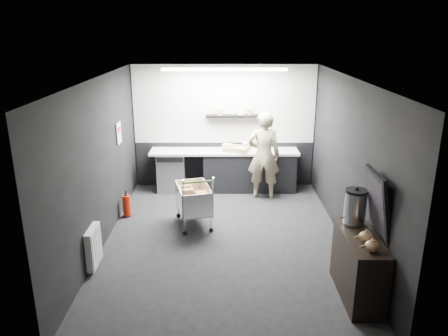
{
  "coord_description": "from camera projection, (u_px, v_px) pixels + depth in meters",
  "views": [
    {
      "loc": [
        -0.02,
        -6.67,
        3.44
      ],
      "look_at": [
        -0.01,
        0.4,
        1.15
      ],
      "focal_mm": 35.0,
      "sensor_mm": 36.0,
      "label": 1
    }
  ],
  "objects": [
    {
      "name": "radiator",
      "position": [
        94.0,
        247.0,
        6.44
      ],
      "size": [
        0.1,
        0.5,
        0.6
      ],
      "primitive_type": "cube",
      "color": "silver",
      "rests_on": "wall_left"
    },
    {
      "name": "sideboard",
      "position": [
        360.0,
        258.0,
        5.73
      ],
      "size": [
        0.5,
        1.16,
        1.74
      ],
      "color": "black",
      "rests_on": "floor"
    },
    {
      "name": "poster_red_band",
      "position": [
        119.0,
        130.0,
        8.14
      ],
      "size": [
        0.02,
        0.22,
        0.1
      ],
      "primitive_type": "cube",
      "color": "red",
      "rests_on": "poster"
    },
    {
      "name": "wall_right",
      "position": [
        349.0,
        164.0,
        7.0
      ],
      "size": [
        0.0,
        5.5,
        5.5
      ],
      "primitive_type": "plane",
      "rotation": [
        1.57,
        0.0,
        -1.57
      ],
      "color": "black",
      "rests_on": "floor"
    },
    {
      "name": "floating_shelf",
      "position": [
        234.0,
        116.0,
        9.4
      ],
      "size": [
        1.2,
        0.22,
        0.04
      ],
      "primitive_type": "cube",
      "color": "black",
      "rests_on": "wall_back"
    },
    {
      "name": "wall_front",
      "position": [
        225.0,
        246.0,
        4.38
      ],
      "size": [
        5.5,
        0.0,
        5.5
      ],
      "primitive_type": "plane",
      "rotation": [
        -1.57,
        0.0,
        0.0
      ],
      "color": "black",
      "rests_on": "floor"
    },
    {
      "name": "shopping_cart",
      "position": [
        193.0,
        200.0,
        7.84
      ],
      "size": [
        0.75,
        1.04,
        1.01
      ],
      "color": "silver",
      "rests_on": "floor"
    },
    {
      "name": "fire_extinguisher",
      "position": [
        127.0,
        205.0,
        8.25
      ],
      "size": [
        0.15,
        0.15,
        0.5
      ],
      "color": "#B41E0C",
      "rests_on": "floor"
    },
    {
      "name": "cardboard_box",
      "position": [
        237.0,
        149.0,
        9.37
      ],
      "size": [
        0.6,
        0.52,
        0.1
      ],
      "primitive_type": "cube",
      "rotation": [
        0.0,
        0.0,
        -0.34
      ],
      "color": "#A47857",
      "rests_on": "prep_counter"
    },
    {
      "name": "white_container",
      "position": [
        227.0,
        148.0,
        9.36
      ],
      "size": [
        0.22,
        0.19,
        0.16
      ],
      "primitive_type": "cube",
      "rotation": [
        0.0,
        0.0,
        -0.37
      ],
      "color": "silver",
      "rests_on": "prep_counter"
    },
    {
      "name": "wall_clock",
      "position": [
        290.0,
        90.0,
        9.34
      ],
      "size": [
        0.2,
        0.03,
        0.2
      ],
      "primitive_type": "cylinder",
      "rotation": [
        1.57,
        0.0,
        0.0
      ],
      "color": "silver",
      "rests_on": "wall_back"
    },
    {
      "name": "wall_left",
      "position": [
        100.0,
        164.0,
        6.99
      ],
      "size": [
        0.0,
        5.5,
        5.5
      ],
      "primitive_type": "plane",
      "rotation": [
        1.57,
        0.0,
        1.57
      ],
      "color": "black",
      "rests_on": "floor"
    },
    {
      "name": "kitchen_wall_panel",
      "position": [
        224.0,
        104.0,
        9.44
      ],
      "size": [
        3.95,
        0.02,
        1.7
      ],
      "primitive_type": "cube",
      "color": "beige",
      "rests_on": "wall_back"
    },
    {
      "name": "prep_counter",
      "position": [
        230.0,
        170.0,
        9.57
      ],
      "size": [
        3.2,
        0.61,
        0.9
      ],
      "color": "black",
      "rests_on": "floor"
    },
    {
      "name": "poster",
      "position": [
        119.0,
        133.0,
        8.17
      ],
      "size": [
        0.02,
        0.3,
        0.4
      ],
      "primitive_type": "cube",
      "color": "silver",
      "rests_on": "wall_left"
    },
    {
      "name": "ceiling_strip",
      "position": [
        224.0,
        69.0,
        8.35
      ],
      "size": [
        2.4,
        0.2,
        0.04
      ],
      "primitive_type": "cube",
      "color": "white",
      "rests_on": "ceiling"
    },
    {
      "name": "wall_back",
      "position": [
        224.0,
        127.0,
        9.61
      ],
      "size": [
        5.5,
        0.0,
        5.5
      ],
      "primitive_type": "plane",
      "rotation": [
        1.57,
        0.0,
        0.0
      ],
      "color": "black",
      "rests_on": "floor"
    },
    {
      "name": "pink_tub",
      "position": [
        246.0,
        147.0,
        9.41
      ],
      "size": [
        0.18,
        0.18,
        0.18
      ],
      "primitive_type": "cylinder",
      "color": "beige",
      "rests_on": "prep_counter"
    },
    {
      "name": "ceiling",
      "position": [
        225.0,
        79.0,
        6.58
      ],
      "size": [
        5.5,
        5.5,
        0.0
      ],
      "primitive_type": "plane",
      "rotation": [
        3.14,
        0.0,
        0.0
      ],
      "color": "white",
      "rests_on": "wall_back"
    },
    {
      "name": "person",
      "position": [
        264.0,
        155.0,
        9.0
      ],
      "size": [
        0.71,
        0.49,
        1.84
      ],
      "primitive_type": "imported",
      "rotation": [
        0.0,
        0.0,
        3.06
      ],
      "color": "beige",
      "rests_on": "floor"
    },
    {
      "name": "floor",
      "position": [
        225.0,
        240.0,
        7.41
      ],
      "size": [
        5.5,
        5.5,
        0.0
      ],
      "primitive_type": "plane",
      "color": "black",
      "rests_on": "ground"
    },
    {
      "name": "dado_panel",
      "position": [
        224.0,
        164.0,
        9.85
      ],
      "size": [
        3.95,
        0.02,
        1.0
      ],
      "primitive_type": "cube",
      "color": "black",
      "rests_on": "wall_back"
    }
  ]
}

